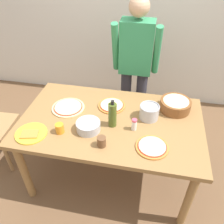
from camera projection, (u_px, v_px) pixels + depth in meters
ground at (111, 173)px, 2.52m from camera, size 8.00×8.00×0.00m
wall_back at (136, 7)px, 2.93m from camera, size 5.60×0.10×2.60m
dining_table at (111, 128)px, 2.10m from camera, size 1.60×0.96×0.76m
person_cook at (135, 64)px, 2.49m from camera, size 0.49×0.25×1.62m
pizza_raw_on_board at (68, 107)px, 2.17m from camera, size 0.30×0.30×0.02m
pizza_cooked_on_tray at (112, 105)px, 2.19m from camera, size 0.26×0.26×0.02m
pizza_second_cooked at (152, 147)px, 1.78m from camera, size 0.26×0.26×0.02m
plate_with_slice at (31, 133)px, 1.90m from camera, size 0.26×0.26×0.02m
popcorn_bowl at (175, 104)px, 2.12m from camera, size 0.28×0.28×0.11m
mixing_bowl_steel at (88, 126)px, 1.92m from camera, size 0.20×0.20×0.08m
olive_oil_bottle at (112, 115)px, 1.92m from camera, size 0.07×0.07×0.26m
steel_pot at (149, 112)px, 2.03m from camera, size 0.17×0.17×0.13m
cup_orange at (60, 128)px, 1.89m from camera, size 0.07×0.07×0.08m
cup_small_brown at (102, 142)px, 1.78m from camera, size 0.07×0.07×0.08m
salt_shaker at (134, 124)px, 1.91m from camera, size 0.04×0.04×0.11m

